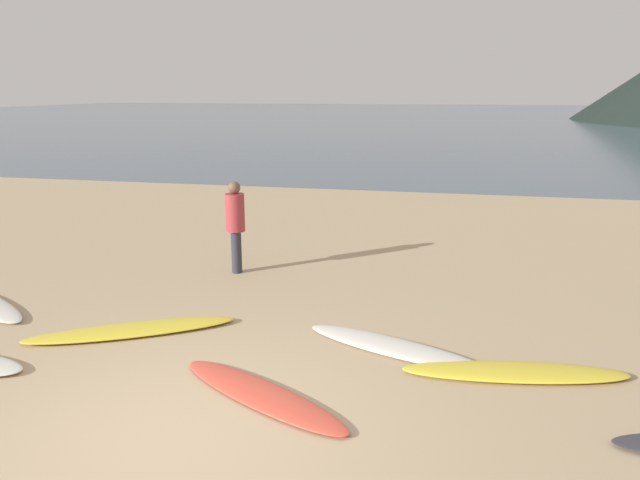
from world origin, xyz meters
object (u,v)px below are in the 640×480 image
(surfboard_3, at_px, (261,394))
(surfboard_5, at_px, (515,372))
(surfboard_2, at_px, (131,330))
(person_2, at_px, (235,220))
(surfboard_4, at_px, (394,347))

(surfboard_3, relative_size, surfboard_5, 0.93)
(surfboard_3, bearing_deg, surfboard_2, 179.09)
(surfboard_3, relative_size, person_2, 1.45)
(surfboard_5, bearing_deg, person_2, 136.69)
(person_2, bearing_deg, surfboard_5, 129.81)
(surfboard_2, height_order, person_2, person_2)
(surfboard_5, bearing_deg, surfboard_4, 155.58)
(surfboard_4, height_order, person_2, person_2)
(surfboard_3, bearing_deg, person_2, 142.05)
(surfboard_2, height_order, surfboard_3, surfboard_2)
(surfboard_3, distance_m, person_2, 4.37)
(surfboard_2, bearing_deg, surfboard_5, -31.47)
(surfboard_4, bearing_deg, person_2, 159.75)
(surfboard_2, bearing_deg, surfboard_3, -59.11)
(surfboard_2, distance_m, surfboard_3, 2.42)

